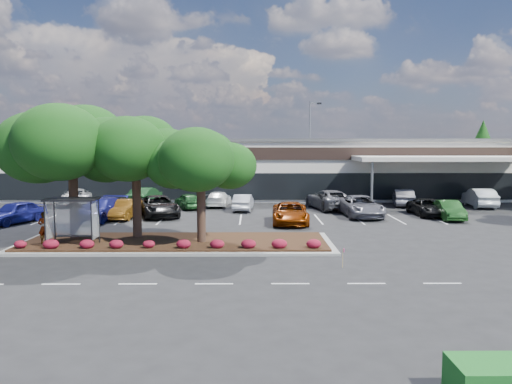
{
  "coord_description": "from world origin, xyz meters",
  "views": [
    {
      "loc": [
        2.41,
        -24.4,
        5.93
      ],
      "look_at": [
        2.65,
        8.65,
        2.6
      ],
      "focal_mm": 35.0,
      "sensor_mm": 36.0,
      "label": 1
    }
  ],
  "objects_px": {
    "light_pole": "(310,156)",
    "car_0": "(15,212)",
    "car_1": "(126,209)",
    "survey_stake": "(343,255)"
  },
  "relations": [
    {
      "from": "light_pole",
      "to": "car_0",
      "type": "bearing_deg",
      "value": -145.23
    },
    {
      "from": "light_pole",
      "to": "car_1",
      "type": "xyz_separation_m",
      "value": [
        -15.94,
        -13.94,
        -3.76
      ]
    },
    {
      "from": "survey_stake",
      "to": "car_1",
      "type": "bearing_deg",
      "value": 132.64
    },
    {
      "from": "survey_stake",
      "to": "car_0",
      "type": "distance_m",
      "value": 25.22
    },
    {
      "from": "light_pole",
      "to": "car_0",
      "type": "height_order",
      "value": "light_pole"
    },
    {
      "from": "survey_stake",
      "to": "car_1",
      "type": "distance_m",
      "value": 20.85
    },
    {
      "from": "light_pole",
      "to": "car_1",
      "type": "height_order",
      "value": "light_pole"
    },
    {
      "from": "car_1",
      "to": "car_0",
      "type": "bearing_deg",
      "value": -155.24
    },
    {
      "from": "survey_stake",
      "to": "car_0",
      "type": "height_order",
      "value": "car_0"
    },
    {
      "from": "car_0",
      "to": "car_1",
      "type": "relative_size",
      "value": 1.07
    }
  ]
}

